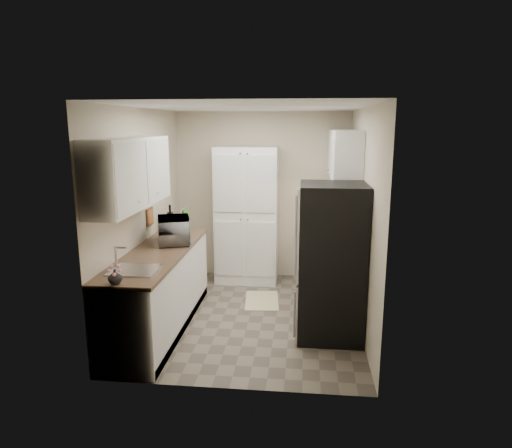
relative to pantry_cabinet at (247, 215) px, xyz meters
name	(u,v)px	position (x,y,z in m)	size (l,w,h in m)	color
ground	(250,316)	(0.20, -1.32, -1.00)	(3.20, 3.20, 0.00)	#665B4C
room_shell	(248,185)	(0.18, -1.32, 0.63)	(2.64, 3.24, 2.52)	beige
pantry_cabinet	(247,215)	(0.00, 0.00, 0.00)	(0.90, 0.55, 2.00)	white
base_cabinet_left	(160,291)	(-0.79, -1.75, -0.56)	(0.60, 2.30, 0.88)	white
countertop_left	(158,253)	(-0.79, -1.75, -0.10)	(0.63, 2.33, 0.04)	brown
base_cabinet_right	(328,257)	(1.19, -0.12, -0.56)	(0.60, 0.80, 0.88)	white
countertop_right	(329,226)	(1.19, -0.12, -0.10)	(0.63, 0.83, 0.04)	brown
electric_range	(329,271)	(1.17, -0.93, -0.52)	(0.71, 0.78, 1.13)	#B7B7BC
refrigerator	(331,262)	(1.14, -1.73, -0.15)	(0.70, 0.72, 1.70)	#B7B7BC
microwave	(174,230)	(-0.71, -1.35, 0.07)	(0.54, 0.37, 0.30)	silver
wine_bottle	(170,220)	(-0.91, -0.82, 0.09)	(0.08, 0.08, 0.33)	black
flower_vase	(115,277)	(-0.83, -2.83, -0.01)	(0.13, 0.13, 0.13)	white
cutting_board	(187,219)	(-0.73, -0.66, 0.07)	(0.02, 0.24, 0.30)	#458331
toaster_oven	(332,215)	(1.24, -0.03, 0.03)	(0.30, 0.38, 0.22)	silver
fruit_basket	(332,204)	(1.24, -0.02, 0.19)	(0.23, 0.23, 0.10)	#E35600
kitchen_mat	(262,301)	(0.30, -0.82, -0.99)	(0.43, 0.69, 0.01)	beige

